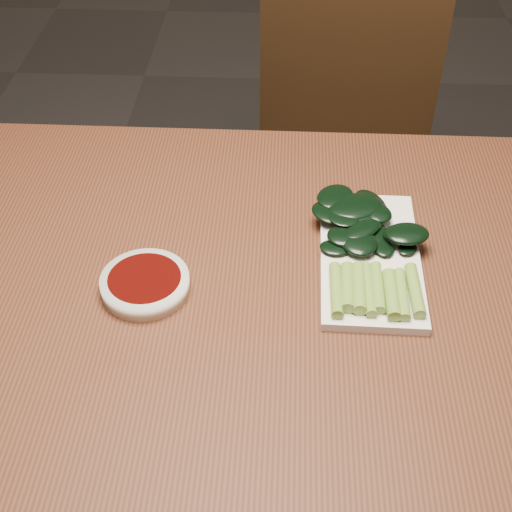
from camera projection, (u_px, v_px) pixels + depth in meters
The scene contains 5 objects.
table at pixel (240, 314), 1.07m from camera, with size 1.40×0.80×0.75m.
chair_far at pixel (335, 161), 1.71m from camera, with size 0.50×0.50×0.89m.
sauce_bowl at pixel (145, 284), 1.00m from camera, with size 0.13×0.13×0.03m.
serving_plate at pixel (370, 258), 1.05m from camera, with size 0.15×0.29×0.01m.
gai_lan at pixel (365, 238), 1.05m from camera, with size 0.19×0.29×0.03m.
Camera 1 is at (0.06, -0.74, 1.46)m, focal length 50.00 mm.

